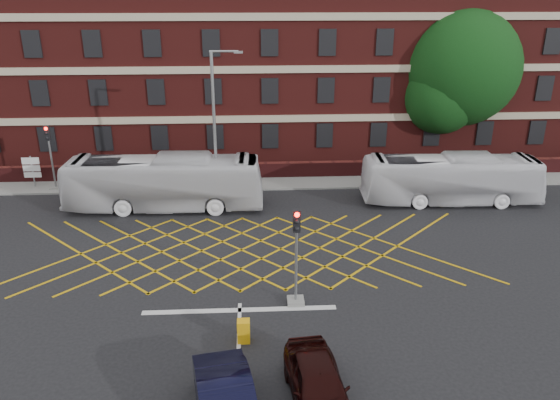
{
  "coord_description": "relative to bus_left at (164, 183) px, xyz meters",
  "views": [
    {
      "loc": [
        0.63,
        -22.81,
        12.52
      ],
      "look_at": [
        1.94,
        1.5,
        2.88
      ],
      "focal_mm": 35.0,
      "sensor_mm": 36.0,
      "label": 1
    }
  ],
  "objects": [
    {
      "name": "ground",
      "position": [
        4.59,
        -7.85,
        -1.62
      ],
      "size": [
        120.0,
        120.0,
        0.0
      ],
      "primitive_type": "plane",
      "color": "black",
      "rests_on": "ground"
    },
    {
      "name": "street_lamp",
      "position": [
        3.15,
        0.36,
        1.55
      ],
      "size": [
        2.25,
        1.0,
        9.16
      ],
      "color": "slate",
      "rests_on": "ground"
    },
    {
      "name": "bus_left",
      "position": [
        0.0,
        0.0,
        0.0
      ],
      "size": [
        11.72,
        3.05,
        3.25
      ],
      "primitive_type": "imported",
      "rotation": [
        0.0,
        0.0,
        1.54
      ],
      "color": "silver",
      "rests_on": "ground"
    },
    {
      "name": "box_junction_hatching",
      "position": [
        4.59,
        -5.85,
        -1.61
      ],
      "size": [
        8.22,
        8.22,
        0.02
      ],
      "primitive_type": "cube",
      "rotation": [
        0.0,
        0.0,
        0.79
      ],
      "color": "#CC990C",
      "rests_on": "ground"
    },
    {
      "name": "traffic_light_far",
      "position": [
        -7.64,
        3.57,
        0.14
      ],
      "size": [
        0.7,
        0.7,
        4.27
      ],
      "color": "slate",
      "rests_on": "ground"
    },
    {
      "name": "victorian_building",
      "position": [
        4.83,
        14.14,
        6.21
      ],
      "size": [
        51.0,
        12.17,
        20.4
      ],
      "color": "#571816",
      "rests_on": "ground"
    },
    {
      "name": "direction_signs",
      "position": [
        -9.11,
        3.88,
        -0.24
      ],
      "size": [
        1.1,
        0.16,
        2.2
      ],
      "color": "gray",
      "rests_on": "ground"
    },
    {
      "name": "stop_line",
      "position": [
        4.59,
        -11.35,
        -1.61
      ],
      "size": [
        8.0,
        0.3,
        0.02
      ],
      "primitive_type": "cube",
      "color": "silver",
      "rests_on": "ground"
    },
    {
      "name": "bus_right",
      "position": [
        17.29,
        0.03,
        -0.13
      ],
      "size": [
        10.84,
        2.98,
        2.99
      ],
      "primitive_type": "imported",
      "rotation": [
        0.0,
        0.0,
        1.53
      ],
      "color": "white",
      "rests_on": "ground"
    },
    {
      "name": "far_pavement",
      "position": [
        4.59,
        4.15,
        -1.56
      ],
      "size": [
        60.0,
        3.0,
        0.12
      ],
      "primitive_type": "cube",
      "color": "slate",
      "rests_on": "ground"
    },
    {
      "name": "utility_cabinet",
      "position": [
        4.78,
        -13.47,
        -1.16
      ],
      "size": [
        0.47,
        0.4,
        0.92
      ],
      "primitive_type": "cube",
      "color": "#EAA70D",
      "rests_on": "ground"
    },
    {
      "name": "boundary_wall",
      "position": [
        4.59,
        5.15,
        -1.07
      ],
      "size": [
        56.0,
        0.5,
        1.1
      ],
      "primitive_type": "cube",
      "color": "#481314",
      "rests_on": "ground"
    },
    {
      "name": "car_maroon",
      "position": [
        7.17,
        -16.89,
        -0.87
      ],
      "size": [
        2.2,
        4.55,
        1.5
      ],
      "primitive_type": "imported",
      "rotation": [
        0.0,
        0.0,
        0.1
      ],
      "color": "black",
      "rests_on": "ground"
    },
    {
      "name": "deciduous_tree",
      "position": [
        20.54,
        9.23,
        4.67
      ],
      "size": [
        8.6,
        8.6,
        11.18
      ],
      "color": "black",
      "rests_on": "ground"
    },
    {
      "name": "traffic_light_near",
      "position": [
        6.94,
        -10.94,
        0.14
      ],
      "size": [
        0.7,
        0.7,
        4.27
      ],
      "color": "slate",
      "rests_on": "ground"
    }
  ]
}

